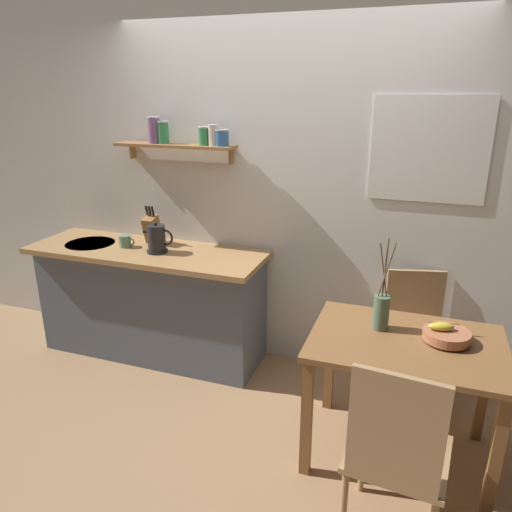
% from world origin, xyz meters
% --- Properties ---
extents(ground_plane, '(14.00, 14.00, 0.00)m').
position_xyz_m(ground_plane, '(0.00, 0.00, 0.00)').
color(ground_plane, '#A87F56').
extents(back_wall, '(6.80, 0.11, 2.70)m').
position_xyz_m(back_wall, '(0.20, 0.65, 1.35)').
color(back_wall, white).
rests_on(back_wall, ground_plane).
extents(kitchen_counter, '(1.83, 0.63, 0.89)m').
position_xyz_m(kitchen_counter, '(-1.00, 0.32, 0.45)').
color(kitchen_counter, slate).
rests_on(kitchen_counter, ground_plane).
extents(wall_shelf, '(0.92, 0.20, 0.32)m').
position_xyz_m(wall_shelf, '(-0.76, 0.49, 1.69)').
color(wall_shelf, '#9E6B3D').
extents(dining_table, '(1.02, 0.73, 0.75)m').
position_xyz_m(dining_table, '(0.94, -0.24, 0.63)').
color(dining_table, brown).
rests_on(dining_table, ground_plane).
extents(dining_chair_near, '(0.48, 0.48, 0.99)m').
position_xyz_m(dining_chair_near, '(0.95, -0.88, 0.54)').
color(dining_chair_near, tan).
rests_on(dining_chair_near, ground_plane).
extents(dining_chair_far, '(0.53, 0.51, 0.88)m').
position_xyz_m(dining_chair_far, '(0.98, 0.42, 0.49)').
color(dining_chair_far, tan).
rests_on(dining_chair_far, ground_plane).
extents(fruit_bowl, '(0.25, 0.25, 0.11)m').
position_xyz_m(fruit_bowl, '(1.13, -0.18, 0.79)').
color(fruit_bowl, '#BC704C').
rests_on(fruit_bowl, dining_table).
extents(twig_vase, '(0.09, 0.09, 0.53)m').
position_xyz_m(twig_vase, '(0.79, -0.15, 0.86)').
color(twig_vase, '#567056').
rests_on(twig_vase, dining_table).
extents(electric_kettle, '(0.24, 0.15, 0.23)m').
position_xyz_m(electric_kettle, '(-0.88, 0.26, 0.99)').
color(electric_kettle, black).
rests_on(electric_kettle, kitchen_counter).
extents(knife_block, '(0.09, 0.16, 0.30)m').
position_xyz_m(knife_block, '(-1.03, 0.45, 1.01)').
color(knife_block, '#9E6B3D').
rests_on(knife_block, kitchen_counter).
extents(coffee_mug_by_sink, '(0.13, 0.09, 0.09)m').
position_xyz_m(coffee_mug_by_sink, '(-1.17, 0.29, 0.93)').
color(coffee_mug_by_sink, slate).
rests_on(coffee_mug_by_sink, kitchen_counter).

